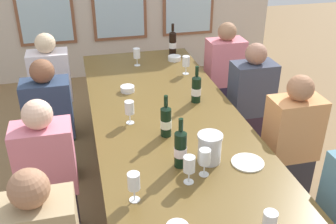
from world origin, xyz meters
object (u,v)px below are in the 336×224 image
Objects in this scene: metal_pitcher at (210,148)px; seated_person_7 at (250,105)px; wine_bottle_1 at (173,43)px; seated_person_3 at (224,77)px; wine_bottle_3 at (180,148)px; wine_glass_0 at (186,62)px; wine_glass_4 at (205,158)px; dining_table at (166,119)px; seated_person_0 at (49,179)px; wine_bottle_0 at (196,89)px; tasting_bowl_0 at (127,89)px; seated_person_2 at (52,91)px; wine_glass_3 at (270,221)px; seated_person_6 at (51,126)px; white_plate_0 at (248,162)px; wine_glass_5 at (129,109)px; wine_bottle_2 at (166,121)px; wine_glass_6 at (137,54)px; tasting_bowl_1 at (174,58)px; seated_person_1 at (290,147)px; wine_glass_1 at (189,165)px.

metal_pitcher is 0.17× the size of seated_person_7.
seated_person_7 is (0.51, -0.90, -0.34)m from wine_bottle_1.
wine_bottle_3 is at bearing -119.02° from seated_person_3.
wine_glass_4 is (-0.32, -1.52, 0.00)m from wine_glass_0.
seated_person_0 reaches higher than dining_table.
wine_bottle_0 is at bearing 75.62° from wine_glass_4.
tasting_bowl_0 is 0.95m from seated_person_2.
seated_person_6 reaches higher than wine_glass_3.
wine_glass_4 reaches higher than white_plate_0.
metal_pitcher is 1.09× the size of wine_glass_5.
wine_bottle_0 is at bearing 85.75° from wine_glass_3.
seated_person_3 reaches higher than wine_bottle_2.
wine_bottle_1 is 0.47m from wine_glass_6.
seated_person_7 reaches higher than tasting_bowl_1.
wine_glass_6 is (0.18, 0.58, 0.09)m from tasting_bowl_0.
tasting_bowl_0 is 1.28m from seated_person_3.
seated_person_1 reaches higher than tasting_bowl_0.
wine_bottle_2 is 1.74× the size of wine_glass_4.
tasting_bowl_0 is 0.70m from seated_person_6.
wine_glass_3 is 0.16× the size of seated_person_1.
wine_glass_6 is 0.16× the size of seated_person_6.
wine_glass_6 is 0.98m from seated_person_3.
seated_person_1 is 1.00× the size of seated_person_7.
wine_bottle_2 is (-0.45, -1.57, -0.01)m from wine_bottle_1.
wine_glass_6 is at bearing 92.37° from dining_table.
tasting_bowl_1 is at bearing 72.14° from dining_table.
seated_person_0 reaches higher than wine_bottle_2.
wine_glass_0 is at bearing 67.08° from wine_bottle_2.
metal_pitcher is 1.49m from seated_person_6.
wine_bottle_0 reaches higher than metal_pitcher.
white_plate_0 is 1.84m from tasting_bowl_1.
wine_bottle_1 reaches higher than wine_bottle_3.
seated_person_6 is (-0.60, 0.47, -0.33)m from wine_glass_5.
seated_person_0 is (-0.66, -0.79, -0.24)m from tasting_bowl_0.
wine_glass_5 is 1.25m from seated_person_1.
seated_person_6 is at bearing 133.28° from metal_pitcher.
seated_person_6 is 1.77m from seated_person_7.
wine_bottle_1 reaches higher than wine_glass_6.
wine_glass_3 is 1.89m from seated_person_7.
wine_bottle_2 is (-0.41, 0.44, 0.11)m from white_plate_0.
dining_table is 16.43× the size of wine_glass_1.
wine_glass_3 is 0.16× the size of seated_person_0.
seated_person_0 reaches higher than wine_glass_6.
wine_bottle_2 reaches higher than tasting_bowl_0.
wine_bottle_0 is 1.30m from seated_person_0.
dining_table is at bearing -130.43° from seated_person_3.
wine_bottle_0 is at bearing -123.60° from seated_person_3.
wine_bottle_1 is at bearing 82.04° from tasting_bowl_1.
wine_bottle_2 is at bearing 103.12° from wine_glass_3.
wine_glass_1 is 2.13m from seated_person_2.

